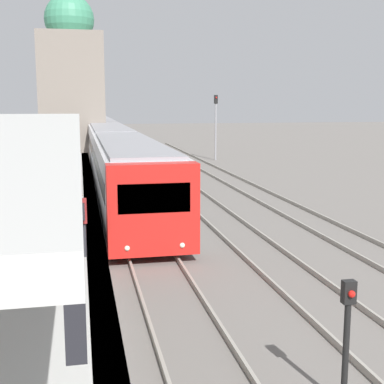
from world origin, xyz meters
The scene contains 6 objects.
platform_canopy centered at (-3.98, 13.23, 4.05)m, with size 4.00×25.03×3.22m.
person_on_platform centered at (-2.13, 11.78, 1.94)m, with size 0.40×0.40×1.66m.
train_near centered at (0.00, 43.56, 1.72)m, with size 2.71×59.59×3.09m.
signal_post_near centered at (1.88, 5.86, 1.26)m, with size 0.20×0.21×2.05m.
signal_mast_far centered at (8.92, 41.62, 3.33)m, with size 0.28×0.29×5.32m.
distant_domed_building centered at (-2.57, 45.56, 6.37)m, with size 5.28×5.28×13.51m.
Camera 1 is at (-2.02, -1.21, 4.70)m, focal length 50.00 mm.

